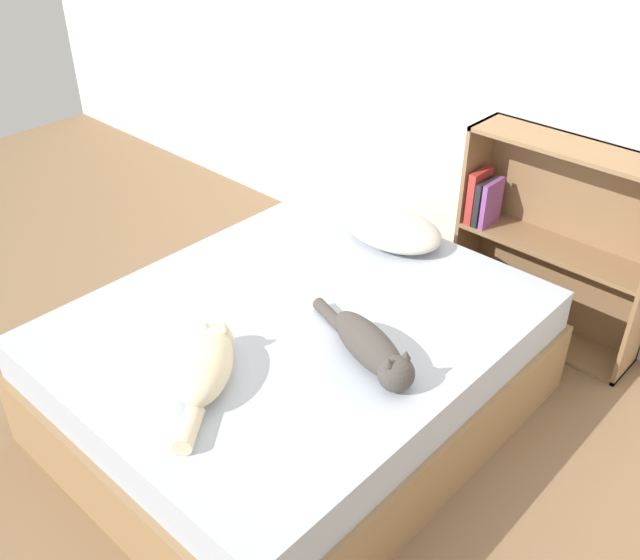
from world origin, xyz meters
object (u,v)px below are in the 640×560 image
cat_dark (372,349)px  bookshelf (553,239)px  pillow (394,230)px  bed (297,366)px  cat_light (207,366)px

cat_dark → bookshelf: size_ratio=0.59×
bookshelf → pillow: bearing=-134.9°
bed → bookshelf: 1.39m
pillow → bed: bearing=-83.6°
bed → cat_dark: (0.42, -0.03, 0.34)m
pillow → bookshelf: 0.77m
bed → pillow: size_ratio=3.84×
pillow → cat_dark: size_ratio=0.81×
cat_light → bed: bearing=-31.8°
bookshelf → bed: bearing=-109.8°
cat_light → bookshelf: 1.83m
bed → cat_dark: 0.54m
pillow → cat_light: cat_light is taller
pillow → cat_light: bearing=-83.9°
bed → cat_light: (0.05, -0.49, 0.34)m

